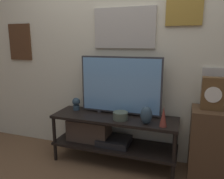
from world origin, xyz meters
name	(u,v)px	position (x,y,z in m)	size (l,w,h in m)	color
ground_plane	(107,174)	(0.00, 0.00, 0.00)	(12.00, 12.00, 0.00)	brown
wall_back	(122,44)	(0.00, 0.52, 1.35)	(6.40, 0.08, 2.70)	beige
media_console	(104,132)	(-0.12, 0.26, 0.35)	(1.40, 0.44, 0.56)	black
television	(120,85)	(0.04, 0.35, 0.90)	(0.93, 0.05, 0.66)	#333338
vase_wide_bowl	(120,116)	(0.09, 0.19, 0.60)	(0.16, 0.16, 0.08)	#4C5647
vase_urn_stoneware	(146,115)	(0.38, 0.15, 0.65)	(0.12, 0.11, 0.18)	#2D4251
vase_slim_bronze	(163,117)	(0.55, 0.13, 0.66)	(0.07, 0.07, 0.20)	brown
decorative_bust	(76,103)	(-0.52, 0.34, 0.64)	(0.10, 0.10, 0.15)	#2D4251
side_table	(210,144)	(1.00, 0.30, 0.36)	(0.39, 0.36, 0.73)	#513823
mantel_clock	(213,94)	(0.99, 0.29, 0.89)	(0.20, 0.11, 0.32)	brown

